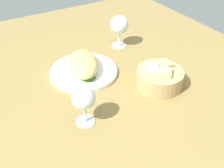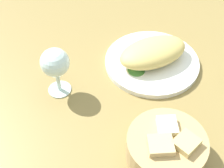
% 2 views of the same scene
% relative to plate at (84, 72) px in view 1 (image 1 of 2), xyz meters
% --- Properties ---
extents(ground_plane, '(1.40, 1.40, 0.02)m').
position_rel_plate_xyz_m(ground_plane, '(0.05, 0.02, -0.02)').
color(ground_plane, olive).
extents(plate, '(0.25, 0.25, 0.01)m').
position_rel_plate_xyz_m(plate, '(0.00, 0.00, 0.00)').
color(plate, white).
rests_on(plate, ground_plane).
extents(omelette, '(0.21, 0.16, 0.06)m').
position_rel_plate_xyz_m(omelette, '(0.00, 0.00, 0.03)').
color(omelette, '#D3B863').
rests_on(omelette, plate).
extents(lettuce_garnish, '(0.04, 0.04, 0.01)m').
position_rel_plate_xyz_m(lettuce_garnish, '(0.06, -0.00, 0.01)').
color(lettuce_garnish, '#407F32').
rests_on(lettuce_garnish, plate).
extents(bread_basket, '(0.16, 0.16, 0.08)m').
position_rel_plate_xyz_m(bread_basket, '(0.20, 0.20, 0.03)').
color(bread_basket, tan).
rests_on(bread_basket, ground_plane).
extents(wine_glass_near, '(0.07, 0.07, 0.13)m').
position_rel_plate_xyz_m(wine_glass_near, '(0.23, -0.11, 0.08)').
color(wine_glass_near, silver).
rests_on(wine_glass_near, ground_plane).
extents(wine_glass_far, '(0.08, 0.08, 0.14)m').
position_rel_plate_xyz_m(wine_glass_far, '(-0.11, 0.23, 0.09)').
color(wine_glass_far, silver).
rests_on(wine_glass_far, ground_plane).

